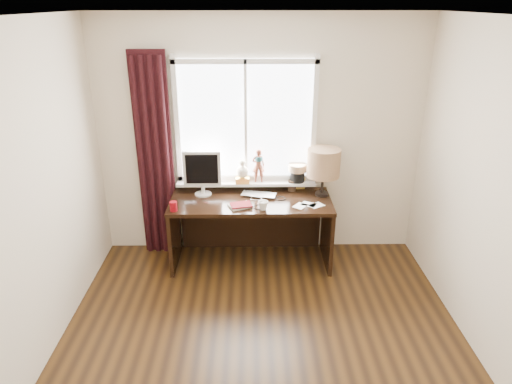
{
  "coord_description": "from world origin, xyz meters",
  "views": [
    {
      "loc": [
        -0.1,
        -2.76,
        2.69
      ],
      "look_at": [
        -0.05,
        1.25,
        1.0
      ],
      "focal_mm": 32.0,
      "sensor_mm": 36.0,
      "label": 1
    }
  ],
  "objects_px": {
    "desk": "(251,217)",
    "mug": "(263,205)",
    "table_lamp": "(324,163)",
    "monitor": "(202,171)",
    "red_cup": "(174,206)",
    "laptop": "(259,195)"
  },
  "relations": [
    {
      "from": "laptop",
      "to": "table_lamp",
      "type": "xyz_separation_m",
      "value": [
        0.68,
        0.02,
        0.35
      ]
    },
    {
      "from": "desk",
      "to": "table_lamp",
      "type": "relative_size",
      "value": 3.27
    },
    {
      "from": "laptop",
      "to": "table_lamp",
      "type": "height_order",
      "value": "table_lamp"
    },
    {
      "from": "laptop",
      "to": "red_cup",
      "type": "bearing_deg",
      "value": -144.13
    },
    {
      "from": "mug",
      "to": "red_cup",
      "type": "height_order",
      "value": "mug"
    },
    {
      "from": "desk",
      "to": "table_lamp",
      "type": "distance_m",
      "value": 0.98
    },
    {
      "from": "mug",
      "to": "desk",
      "type": "bearing_deg",
      "value": 109.81
    },
    {
      "from": "red_cup",
      "to": "monitor",
      "type": "distance_m",
      "value": 0.53
    },
    {
      "from": "desk",
      "to": "mug",
      "type": "bearing_deg",
      "value": -70.19
    },
    {
      "from": "table_lamp",
      "to": "mug",
      "type": "bearing_deg",
      "value": -150.64
    },
    {
      "from": "red_cup",
      "to": "laptop",
      "type": "bearing_deg",
      "value": 22.51
    },
    {
      "from": "laptop",
      "to": "desk",
      "type": "bearing_deg",
      "value": -166.45
    },
    {
      "from": "mug",
      "to": "desk",
      "type": "distance_m",
      "value": 0.47
    },
    {
      "from": "monitor",
      "to": "table_lamp",
      "type": "relative_size",
      "value": 0.94
    },
    {
      "from": "laptop",
      "to": "table_lamp",
      "type": "relative_size",
      "value": 0.71
    },
    {
      "from": "monitor",
      "to": "table_lamp",
      "type": "xyz_separation_m",
      "value": [
        1.28,
        -0.03,
        0.09
      ]
    },
    {
      "from": "desk",
      "to": "monitor",
      "type": "relative_size",
      "value": 3.47
    },
    {
      "from": "desk",
      "to": "table_lamp",
      "type": "bearing_deg",
      "value": 1.48
    },
    {
      "from": "table_lamp",
      "to": "laptop",
      "type": "bearing_deg",
      "value": -178.35
    },
    {
      "from": "red_cup",
      "to": "table_lamp",
      "type": "relative_size",
      "value": 0.19
    },
    {
      "from": "mug",
      "to": "desk",
      "type": "height_order",
      "value": "mug"
    },
    {
      "from": "desk",
      "to": "table_lamp",
      "type": "height_order",
      "value": "table_lamp"
    }
  ]
}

